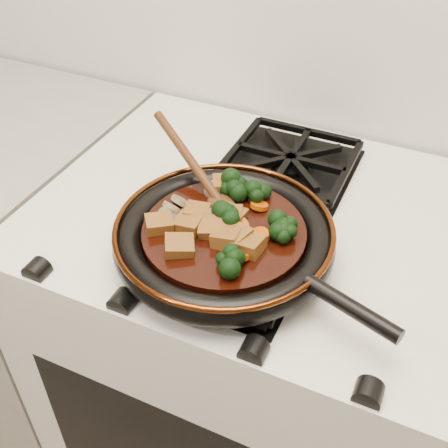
% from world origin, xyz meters
% --- Properties ---
extents(stove, '(0.76, 0.60, 0.90)m').
position_xyz_m(stove, '(0.00, 1.69, 0.45)').
color(stove, silver).
rests_on(stove, ground).
extents(burner_grate_front, '(0.23, 0.23, 0.03)m').
position_xyz_m(burner_grate_front, '(0.00, 1.55, 0.91)').
color(burner_grate_front, black).
rests_on(burner_grate_front, stove).
extents(burner_grate_back, '(0.23, 0.23, 0.03)m').
position_xyz_m(burner_grate_back, '(0.00, 1.83, 0.91)').
color(burner_grate_back, black).
rests_on(burner_grate_back, stove).
extents(skillet, '(0.45, 0.33, 0.05)m').
position_xyz_m(skillet, '(-0.01, 1.56, 0.94)').
color(skillet, black).
rests_on(skillet, burner_grate_front).
extents(braising_sauce, '(0.24, 0.24, 0.02)m').
position_xyz_m(braising_sauce, '(-0.01, 1.56, 0.95)').
color(braising_sauce, black).
rests_on(braising_sauce, skillet).
extents(tofu_cube_0, '(0.05, 0.05, 0.02)m').
position_xyz_m(tofu_cube_0, '(-0.10, 1.52, 0.97)').
color(tofu_cube_0, brown).
rests_on(tofu_cube_0, braising_sauce).
extents(tofu_cube_1, '(0.04, 0.04, 0.02)m').
position_xyz_m(tofu_cube_1, '(-0.01, 1.58, 0.97)').
color(tofu_cube_1, brown).
rests_on(tofu_cube_1, braising_sauce).
extents(tofu_cube_2, '(0.05, 0.05, 0.03)m').
position_xyz_m(tofu_cube_2, '(-0.02, 1.54, 0.97)').
color(tofu_cube_2, brown).
rests_on(tofu_cube_2, braising_sauce).
extents(tofu_cube_3, '(0.05, 0.05, 0.03)m').
position_xyz_m(tofu_cube_3, '(0.01, 1.54, 0.97)').
color(tofu_cube_3, brown).
rests_on(tofu_cube_3, braising_sauce).
extents(tofu_cube_4, '(0.04, 0.05, 0.02)m').
position_xyz_m(tofu_cube_4, '(-0.06, 1.57, 0.97)').
color(tofu_cube_4, brown).
rests_on(tofu_cube_4, braising_sauce).
extents(tofu_cube_5, '(0.04, 0.04, 0.02)m').
position_xyz_m(tofu_cube_5, '(-0.03, 1.55, 0.97)').
color(tofu_cube_5, brown).
rests_on(tofu_cube_5, braising_sauce).
extents(tofu_cube_6, '(0.04, 0.05, 0.03)m').
position_xyz_m(tofu_cube_6, '(0.01, 1.53, 0.97)').
color(tofu_cube_6, brown).
rests_on(tofu_cube_6, braising_sauce).
extents(tofu_cube_7, '(0.04, 0.04, 0.02)m').
position_xyz_m(tofu_cube_7, '(-0.06, 1.54, 0.97)').
color(tofu_cube_7, brown).
rests_on(tofu_cube_7, braising_sauce).
extents(tofu_cube_8, '(0.06, 0.05, 0.03)m').
position_xyz_m(tofu_cube_8, '(-0.05, 1.49, 0.97)').
color(tofu_cube_8, brown).
rests_on(tofu_cube_8, braising_sauce).
extents(tofu_cube_9, '(0.05, 0.05, 0.03)m').
position_xyz_m(tofu_cube_9, '(-0.05, 1.65, 0.97)').
color(tofu_cube_9, brown).
rests_on(tofu_cube_9, braising_sauce).
extents(tofu_cube_10, '(0.05, 0.05, 0.02)m').
position_xyz_m(tofu_cube_10, '(-0.01, 1.58, 0.97)').
color(tofu_cube_10, brown).
rests_on(tofu_cube_10, braising_sauce).
extents(tofu_cube_11, '(0.05, 0.04, 0.03)m').
position_xyz_m(tofu_cube_11, '(0.04, 1.53, 0.97)').
color(tofu_cube_11, brown).
rests_on(tofu_cube_11, braising_sauce).
extents(broccoli_floret_0, '(0.07, 0.07, 0.07)m').
position_xyz_m(broccoli_floret_0, '(0.07, 1.58, 0.97)').
color(broccoli_floret_0, black).
rests_on(broccoli_floret_0, braising_sauce).
extents(broccoli_floret_1, '(0.08, 0.08, 0.07)m').
position_xyz_m(broccoli_floret_1, '(0.03, 1.48, 0.97)').
color(broccoli_floret_1, black).
rests_on(broccoli_floret_1, braising_sauce).
extents(broccoli_floret_2, '(0.07, 0.07, 0.07)m').
position_xyz_m(broccoli_floret_2, '(-0.03, 1.64, 0.97)').
color(broccoli_floret_2, black).
rests_on(broccoli_floret_2, braising_sauce).
extents(broccoli_floret_3, '(0.08, 0.08, 0.06)m').
position_xyz_m(broccoli_floret_3, '(-0.00, 1.64, 0.97)').
color(broccoli_floret_3, black).
rests_on(broccoli_floret_3, braising_sauce).
extents(broccoli_floret_4, '(0.08, 0.08, 0.06)m').
position_xyz_m(broccoli_floret_4, '(0.08, 1.58, 0.97)').
color(broccoli_floret_4, black).
rests_on(broccoli_floret_4, braising_sauce).
extents(broccoli_floret_5, '(0.09, 0.09, 0.06)m').
position_xyz_m(broccoli_floret_5, '(-0.01, 1.57, 0.97)').
color(broccoli_floret_5, black).
rests_on(broccoli_floret_5, braising_sauce).
extents(carrot_coin_0, '(0.03, 0.03, 0.02)m').
position_xyz_m(carrot_coin_0, '(0.02, 1.63, 0.96)').
color(carrot_coin_0, '#AC4204').
rests_on(carrot_coin_0, braising_sauce).
extents(carrot_coin_1, '(0.03, 0.03, 0.01)m').
position_xyz_m(carrot_coin_1, '(0.02, 1.52, 0.96)').
color(carrot_coin_1, '#AC4204').
rests_on(carrot_coin_1, braising_sauce).
extents(carrot_coin_2, '(0.03, 0.03, 0.02)m').
position_xyz_m(carrot_coin_2, '(0.01, 1.57, 0.96)').
color(carrot_coin_2, '#AC4204').
rests_on(carrot_coin_2, braising_sauce).
extents(carrot_coin_3, '(0.03, 0.03, 0.02)m').
position_xyz_m(carrot_coin_3, '(0.04, 1.51, 0.96)').
color(carrot_coin_3, '#AC4204').
rests_on(carrot_coin_3, braising_sauce).
extents(carrot_coin_4, '(0.03, 0.03, 0.02)m').
position_xyz_m(carrot_coin_4, '(0.04, 1.56, 0.96)').
color(carrot_coin_4, '#AC4204').
rests_on(carrot_coin_4, braising_sauce).
extents(mushroom_slice_0, '(0.04, 0.04, 0.03)m').
position_xyz_m(mushroom_slice_0, '(-0.10, 1.54, 0.97)').
color(mushroom_slice_0, olive).
rests_on(mushroom_slice_0, braising_sauce).
extents(mushroom_slice_1, '(0.04, 0.04, 0.03)m').
position_xyz_m(mushroom_slice_1, '(-0.00, 1.64, 0.97)').
color(mushroom_slice_1, olive).
rests_on(mushroom_slice_1, braising_sauce).
extents(mushroom_slice_2, '(0.04, 0.04, 0.03)m').
position_xyz_m(mushroom_slice_2, '(-0.09, 1.58, 0.97)').
color(mushroom_slice_2, olive).
rests_on(mushroom_slice_2, braising_sauce).
extents(mushroom_slice_3, '(0.04, 0.04, 0.03)m').
position_xyz_m(mushroom_slice_3, '(-0.10, 1.56, 0.97)').
color(mushroom_slice_3, olive).
rests_on(mushroom_slice_3, braising_sauce).
extents(mushroom_slice_4, '(0.04, 0.04, 0.03)m').
position_xyz_m(mushroom_slice_4, '(-0.06, 1.63, 0.97)').
color(mushroom_slice_4, olive).
rests_on(mushroom_slice_4, braising_sauce).
extents(wooden_spoon, '(0.13, 0.09, 0.21)m').
position_xyz_m(wooden_spoon, '(-0.08, 1.63, 0.98)').
color(wooden_spoon, '#47250F').
rests_on(wooden_spoon, braising_sauce).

